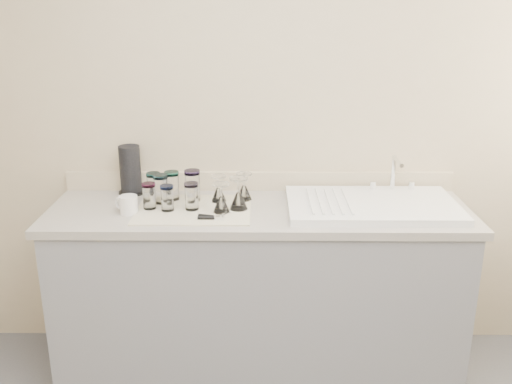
{
  "coord_description": "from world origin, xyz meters",
  "views": [
    {
      "loc": [
        0.0,
        -1.42,
        1.86
      ],
      "look_at": [
        -0.02,
        1.15,
        1.0
      ],
      "focal_mm": 40.0,
      "sensor_mm": 36.0,
      "label": 1
    }
  ],
  "objects_px": {
    "tumbler_lavender": "(192,196)",
    "tumbler_blue": "(167,198)",
    "sink_unit": "(372,204)",
    "tumbler_cyan": "(172,185)",
    "tumbler_purple": "(192,185)",
    "can_opener": "(212,217)",
    "tumbler_magenta": "(149,196)",
    "goblet_back_left": "(219,193)",
    "tumbler_extra": "(161,189)",
    "goblet_front_right": "(239,199)",
    "goblet_back_right": "(244,191)",
    "paper_towel_roll": "(130,170)",
    "goblet_front_left": "(221,202)",
    "white_mug": "(128,205)",
    "tumbler_teal": "(154,186)"
  },
  "relations": [
    {
      "from": "tumbler_cyan",
      "to": "can_opener",
      "type": "height_order",
      "value": "tumbler_cyan"
    },
    {
      "from": "tumbler_purple",
      "to": "goblet_front_right",
      "type": "xyz_separation_m",
      "value": [
        0.24,
        -0.13,
        -0.03
      ]
    },
    {
      "from": "tumbler_teal",
      "to": "paper_towel_roll",
      "type": "bearing_deg",
      "value": 139.87
    },
    {
      "from": "goblet_front_left",
      "to": "goblet_front_right",
      "type": "height_order",
      "value": "goblet_front_right"
    },
    {
      "from": "goblet_front_left",
      "to": "goblet_front_right",
      "type": "distance_m",
      "value": 0.09
    },
    {
      "from": "tumbler_teal",
      "to": "tumbler_lavender",
      "type": "xyz_separation_m",
      "value": [
        0.21,
        -0.15,
        -0.0
      ]
    },
    {
      "from": "can_opener",
      "to": "paper_towel_roll",
      "type": "height_order",
      "value": "paper_towel_roll"
    },
    {
      "from": "tumbler_magenta",
      "to": "sink_unit",
      "type": "bearing_deg",
      "value": 1.76
    },
    {
      "from": "tumbler_lavender",
      "to": "tumbler_blue",
      "type": "bearing_deg",
      "value": -172.72
    },
    {
      "from": "tumbler_magenta",
      "to": "tumbler_blue",
      "type": "height_order",
      "value": "tumbler_magenta"
    },
    {
      "from": "can_opener",
      "to": "goblet_front_right",
      "type": "bearing_deg",
      "value": 48.6
    },
    {
      "from": "tumbler_magenta",
      "to": "tumbler_lavender",
      "type": "xyz_separation_m",
      "value": [
        0.21,
        -0.01,
        0.0
      ]
    },
    {
      "from": "tumbler_purple",
      "to": "tumbler_extra",
      "type": "distance_m",
      "value": 0.16
    },
    {
      "from": "tumbler_purple",
      "to": "goblet_front_left",
      "type": "xyz_separation_m",
      "value": [
        0.16,
        -0.17,
        -0.03
      ]
    },
    {
      "from": "tumbler_lavender",
      "to": "goblet_back_right",
      "type": "height_order",
      "value": "goblet_back_right"
    },
    {
      "from": "white_mug",
      "to": "tumbler_magenta",
      "type": "bearing_deg",
      "value": 27.16
    },
    {
      "from": "tumbler_purple",
      "to": "goblet_back_right",
      "type": "xyz_separation_m",
      "value": [
        0.26,
        0.01,
        -0.03
      ]
    },
    {
      "from": "tumbler_cyan",
      "to": "paper_towel_roll",
      "type": "distance_m",
      "value": 0.27
    },
    {
      "from": "tumbler_teal",
      "to": "tumbler_magenta",
      "type": "xyz_separation_m",
      "value": [
        0.0,
        -0.14,
        -0.01
      ]
    },
    {
      "from": "tumbler_cyan",
      "to": "tumbler_lavender",
      "type": "bearing_deg",
      "value": -52.04
    },
    {
      "from": "sink_unit",
      "to": "tumbler_extra",
      "type": "bearing_deg",
      "value": 177.14
    },
    {
      "from": "tumbler_lavender",
      "to": "paper_towel_roll",
      "type": "xyz_separation_m",
      "value": [
        -0.35,
        0.27,
        0.05
      ]
    },
    {
      "from": "can_opener",
      "to": "tumbler_lavender",
      "type": "bearing_deg",
      "value": 129.79
    },
    {
      "from": "sink_unit",
      "to": "tumbler_blue",
      "type": "distance_m",
      "value": 0.99
    },
    {
      "from": "can_opener",
      "to": "white_mug",
      "type": "xyz_separation_m",
      "value": [
        -0.4,
        0.09,
        0.03
      ]
    },
    {
      "from": "tumbler_extra",
      "to": "tumbler_teal",
      "type": "bearing_deg",
      "value": 130.47
    },
    {
      "from": "sink_unit",
      "to": "tumbler_cyan",
      "type": "height_order",
      "value": "sink_unit"
    },
    {
      "from": "tumbler_lavender",
      "to": "goblet_front_left",
      "type": "height_order",
      "value": "goblet_front_left"
    },
    {
      "from": "tumbler_extra",
      "to": "goblet_back_right",
      "type": "bearing_deg",
      "value": 7.18
    },
    {
      "from": "white_mug",
      "to": "goblet_front_right",
      "type": "bearing_deg",
      "value": 4.99
    },
    {
      "from": "tumbler_blue",
      "to": "tumbler_lavender",
      "type": "relative_size",
      "value": 0.94
    },
    {
      "from": "tumbler_blue",
      "to": "paper_towel_roll",
      "type": "relative_size",
      "value": 0.49
    },
    {
      "from": "tumbler_cyan",
      "to": "tumbler_magenta",
      "type": "distance_m",
      "value": 0.16
    },
    {
      "from": "tumbler_lavender",
      "to": "tumbler_purple",
      "type": "bearing_deg",
      "value": 94.44
    },
    {
      "from": "tumbler_extra",
      "to": "goblet_front_left",
      "type": "distance_m",
      "value": 0.33
    },
    {
      "from": "tumbler_teal",
      "to": "can_opener",
      "type": "xyz_separation_m",
      "value": [
        0.31,
        -0.28,
        -0.06
      ]
    },
    {
      "from": "tumbler_lavender",
      "to": "sink_unit",
      "type": "bearing_deg",
      "value": 2.86
    },
    {
      "from": "tumbler_magenta",
      "to": "goblet_front_left",
      "type": "bearing_deg",
      "value": -7.25
    },
    {
      "from": "goblet_front_left",
      "to": "tumbler_cyan",
      "type": "bearing_deg",
      "value": 145.05
    },
    {
      "from": "goblet_front_right",
      "to": "tumbler_blue",
      "type": "bearing_deg",
      "value": -176.08
    },
    {
      "from": "tumbler_teal",
      "to": "goblet_front_right",
      "type": "height_order",
      "value": "goblet_front_right"
    },
    {
      "from": "tumbler_cyan",
      "to": "tumbler_purple",
      "type": "distance_m",
      "value": 0.11
    },
    {
      "from": "tumbler_magenta",
      "to": "paper_towel_roll",
      "type": "distance_m",
      "value": 0.3
    },
    {
      "from": "tumbler_magenta",
      "to": "goblet_back_left",
      "type": "height_order",
      "value": "goblet_back_left"
    },
    {
      "from": "tumbler_extra",
      "to": "white_mug",
      "type": "bearing_deg",
      "value": -135.72
    },
    {
      "from": "tumbler_magenta",
      "to": "goblet_front_right",
      "type": "height_order",
      "value": "goblet_front_right"
    },
    {
      "from": "goblet_back_right",
      "to": "goblet_front_right",
      "type": "bearing_deg",
      "value": -99.01
    },
    {
      "from": "goblet_front_left",
      "to": "goblet_front_right",
      "type": "relative_size",
      "value": 0.91
    },
    {
      "from": "tumbler_extra",
      "to": "can_opener",
      "type": "xyz_separation_m",
      "value": [
        0.27,
        -0.22,
        -0.07
      ]
    },
    {
      "from": "goblet_front_right",
      "to": "tumbler_purple",
      "type": "bearing_deg",
      "value": 151.68
    }
  ]
}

